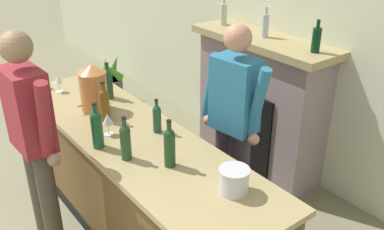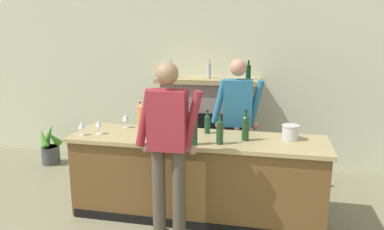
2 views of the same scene
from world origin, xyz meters
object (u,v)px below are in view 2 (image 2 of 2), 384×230
at_px(wine_bottle_port_short, 207,123).
at_px(wine_glass_mid_counter, 126,118).
at_px(wine_bottle_burgundy_dark, 246,127).
at_px(wine_bottle_cabernet_heavy, 167,123).
at_px(person_customer, 168,148).
at_px(wine_bottle_rose_blush, 194,130).
at_px(person_bartender, 237,121).
at_px(copper_dispenser, 147,117).
at_px(wine_glass_front_left, 185,129).
at_px(wine_glass_near_bucket, 81,125).
at_px(wine_bottle_merlot_tall, 220,131).
at_px(ice_bucket_steel, 290,132).
at_px(fireplace_stone, 208,123).
at_px(wine_bottle_riesling_slim, 141,117).
at_px(wine_glass_back_row, 99,124).
at_px(potted_plant_corner, 50,148).

relative_size(wine_bottle_port_short, wine_glass_mid_counter, 1.53).
distance_m(wine_bottle_burgundy_dark, wine_bottle_cabernet_heavy, 0.87).
distance_m(person_customer, wine_bottle_rose_blush, 0.44).
bearing_deg(person_bartender, copper_dispenser, -142.60).
xyz_separation_m(wine_glass_front_left, wine_glass_near_bucket, (-1.20, -0.06, -0.01)).
xyz_separation_m(wine_bottle_merlot_tall, wine_glass_near_bucket, (-1.59, 0.01, -0.03)).
relative_size(wine_bottle_burgundy_dark, wine_bottle_port_short, 1.25).
bearing_deg(ice_bucket_steel, fireplace_stone, 129.07).
height_order(wine_glass_mid_counter, wine_glass_near_bucket, wine_glass_mid_counter).
bearing_deg(copper_dispenser, wine_glass_near_bucket, -166.46).
distance_m(person_customer, wine_bottle_riesling_slim, 1.05).
bearing_deg(wine_bottle_port_short, wine_bottle_burgundy_dark, -23.45).
bearing_deg(wine_bottle_cabernet_heavy, copper_dispenser, 173.98).
relative_size(person_bartender, ice_bucket_steel, 9.26).
bearing_deg(wine_glass_back_row, person_customer, -29.78).
height_order(wine_bottle_burgundy_dark, wine_bottle_cabernet_heavy, wine_bottle_burgundy_dark).
xyz_separation_m(wine_bottle_cabernet_heavy, wine_bottle_rose_blush, (0.35, -0.24, 0.01)).
relative_size(copper_dispenser, wine_bottle_burgundy_dark, 1.19).
bearing_deg(wine_glass_back_row, fireplace_stone, 59.46).
bearing_deg(wine_glass_front_left, wine_glass_near_bucket, -177.30).
xyz_separation_m(person_bartender, wine_bottle_cabernet_heavy, (-0.71, -0.75, 0.12)).
height_order(person_customer, wine_bottle_port_short, person_customer).
height_order(wine_bottle_merlot_tall, wine_glass_mid_counter, wine_bottle_merlot_tall).
relative_size(person_customer, copper_dispenser, 4.53).
distance_m(wine_bottle_rose_blush, wine_glass_front_left, 0.19).
bearing_deg(wine_bottle_burgundy_dark, person_bartender, 102.54).
xyz_separation_m(wine_bottle_burgundy_dark, wine_bottle_port_short, (-0.45, 0.20, -0.03)).
relative_size(person_customer, wine_bottle_burgundy_dark, 5.39).
relative_size(wine_bottle_burgundy_dark, wine_glass_front_left, 1.96).
height_order(fireplace_stone, potted_plant_corner, fireplace_stone).
xyz_separation_m(person_customer, wine_bottle_rose_blush, (0.16, 0.40, 0.08)).
bearing_deg(wine_glass_mid_counter, wine_bottle_port_short, -2.13).
bearing_deg(wine_glass_front_left, potted_plant_corner, 152.66).
bearing_deg(wine_bottle_cabernet_heavy, wine_glass_mid_counter, 156.29).
relative_size(person_bartender, wine_bottle_cabernet_heavy, 5.27).
distance_m(person_customer, wine_glass_back_row, 1.14).
distance_m(wine_glass_front_left, wine_glass_back_row, 1.03).
relative_size(wine_bottle_cabernet_heavy, wine_glass_near_bucket, 2.09).
bearing_deg(copper_dispenser, fireplace_stone, 74.77).
bearing_deg(wine_bottle_rose_blush, wine_bottle_riesling_slim, 147.46).
xyz_separation_m(person_bartender, wine_bottle_rose_blush, (-0.36, -0.99, 0.12)).
bearing_deg(wine_bottle_burgundy_dark, wine_bottle_riesling_slim, 170.71).
bearing_deg(wine_glass_mid_counter, wine_bottle_rose_blush, -27.76).
bearing_deg(wine_bottle_merlot_tall, wine_bottle_port_short, 117.38).
height_order(potted_plant_corner, ice_bucket_steel, ice_bucket_steel).
xyz_separation_m(copper_dispenser, wine_glass_front_left, (0.47, -0.12, -0.08)).
bearing_deg(wine_bottle_riesling_slim, wine_glass_near_bucket, -146.22).
bearing_deg(wine_glass_mid_counter, person_bartender, 20.37).
distance_m(person_customer, wine_glass_front_left, 0.55).
relative_size(copper_dispenser, wine_bottle_merlot_tall, 1.26).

